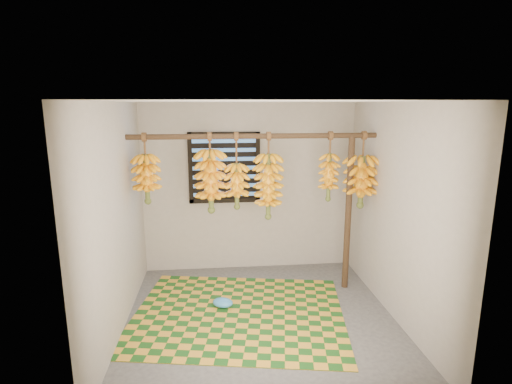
{
  "coord_description": "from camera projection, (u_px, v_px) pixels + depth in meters",
  "views": [
    {
      "loc": [
        -0.48,
        -4.06,
        2.37
      ],
      "look_at": [
        0.0,
        0.55,
        1.35
      ],
      "focal_mm": 28.0,
      "sensor_mm": 36.0,
      "label": 1
    }
  ],
  "objects": [
    {
      "name": "plastic_bag",
      "position": [
        223.0,
        303.0,
        4.75
      ],
      "size": [
        0.3,
        0.26,
        0.1
      ],
      "primitive_type": "ellipsoid",
      "rotation": [
        0.0,
        0.0,
        -0.4
      ],
      "color": "#388DD3",
      "rests_on": "woven_mat"
    },
    {
      "name": "banana_bunch_e",
      "position": [
        361.0,
        182.0,
        5.02
      ],
      "size": [
        0.41,
        0.41,
        0.95
      ],
      "color": "brown",
      "rests_on": "hanging_pole"
    },
    {
      "name": "wall_left",
      "position": [
        116.0,
        221.0,
        4.1
      ],
      "size": [
        0.01,
        3.0,
        2.4
      ],
      "primitive_type": "cube",
      "color": "gray",
      "rests_on": "floor"
    },
    {
      "name": "banana_bunch_b",
      "position": [
        211.0,
        181.0,
        4.82
      ],
      "size": [
        0.36,
        0.36,
        0.97
      ],
      "color": "brown",
      "rests_on": "hanging_pole"
    },
    {
      "name": "wall_back",
      "position": [
        249.0,
        188.0,
        5.71
      ],
      "size": [
        3.0,
        0.01,
        2.4
      ],
      "primitive_type": "cube",
      "color": "gray",
      "rests_on": "floor"
    },
    {
      "name": "banana_bunch_f",
      "position": [
        329.0,
        177.0,
        4.96
      ],
      "size": [
        0.25,
        0.25,
        0.86
      ],
      "color": "brown",
      "rests_on": "hanging_pole"
    },
    {
      "name": "banana_bunch_d",
      "position": [
        268.0,
        186.0,
        4.91
      ],
      "size": [
        0.35,
        0.35,
        1.07
      ],
      "color": "brown",
      "rests_on": "hanging_pole"
    },
    {
      "name": "window",
      "position": [
        224.0,
        168.0,
        5.58
      ],
      "size": [
        1.0,
        0.04,
        1.0
      ],
      "color": "black",
      "rests_on": "wall_back"
    },
    {
      "name": "banana_bunch_a",
      "position": [
        147.0,
        179.0,
        4.73
      ],
      "size": [
        0.31,
        0.31,
        0.84
      ],
      "color": "brown",
      "rests_on": "hanging_pole"
    },
    {
      "name": "hanging_pole",
      "position": [
        255.0,
        136.0,
        4.76
      ],
      "size": [
        3.0,
        0.06,
        0.06
      ],
      "primitive_type": "cylinder",
      "rotation": [
        0.0,
        1.57,
        0.0
      ],
      "color": "#45311C",
      "rests_on": "wall_left"
    },
    {
      "name": "wall_right",
      "position": [
        397.0,
        213.0,
        4.4
      ],
      "size": [
        0.01,
        3.0,
        2.4
      ],
      "primitive_type": "cube",
      "color": "gray",
      "rests_on": "floor"
    },
    {
      "name": "floor",
      "position": [
        261.0,
        319.0,
        4.51
      ],
      "size": [
        3.0,
        3.0,
        0.01
      ],
      "primitive_type": "cube",
      "color": "#454545",
      "rests_on": "ground"
    },
    {
      "name": "support_post",
      "position": [
        348.0,
        214.0,
        5.09
      ],
      "size": [
        0.08,
        0.08,
        2.0
      ],
      "primitive_type": "cylinder",
      "color": "#45311C",
      "rests_on": "floor"
    },
    {
      "name": "ceiling",
      "position": [
        262.0,
        101.0,
        3.99
      ],
      "size": [
        3.0,
        3.0,
        0.01
      ],
      "primitive_type": "cube",
      "color": "silver",
      "rests_on": "wall_back"
    },
    {
      "name": "banana_bunch_c",
      "position": [
        237.0,
        186.0,
        4.86
      ],
      "size": [
        0.29,
        0.29,
        0.93
      ],
      "color": "brown",
      "rests_on": "hanging_pole"
    },
    {
      "name": "woven_mat",
      "position": [
        239.0,
        313.0,
        4.61
      ],
      "size": [
        2.68,
        2.29,
        0.01
      ],
      "primitive_type": "cube",
      "rotation": [
        0.0,
        0.0,
        -0.17
      ],
      "color": "#194D16",
      "rests_on": "floor"
    }
  ]
}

